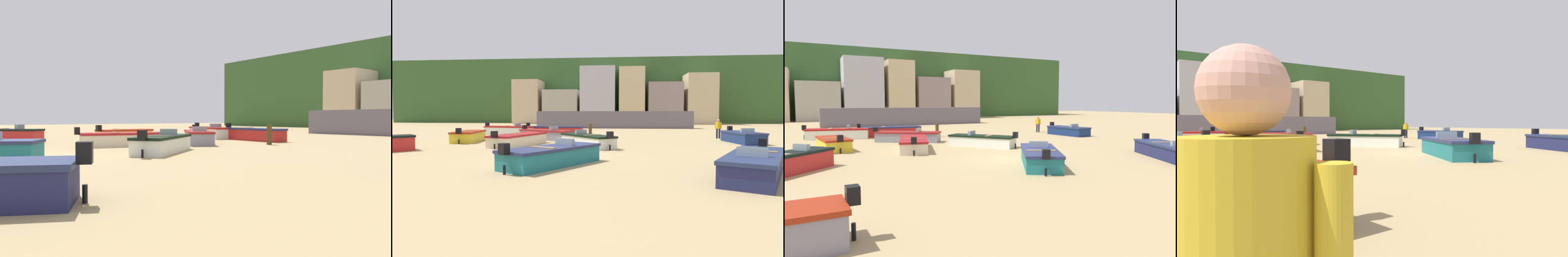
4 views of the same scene
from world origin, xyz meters
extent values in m
plane|color=tan|center=(0.00, 0.00, 0.00)|extent=(160.00, 160.00, 0.00)
cube|color=#C8B28D|center=(-14.53, 47.21, 4.17)|extent=(4.95, 6.42, 8.33)
cube|color=black|center=(8.81, -1.34, 0.92)|extent=(0.41, 0.40, 0.40)
cylinder|color=black|center=(8.81, -1.34, 0.17)|extent=(0.13, 0.13, 0.34)
cube|color=white|center=(-7.41, 15.06, 0.37)|extent=(4.96, 2.52, 0.74)
cube|color=#A21613|center=(-7.41, 15.06, 0.80)|extent=(5.07, 2.62, 0.12)
cube|color=black|center=(-9.90, 15.62, 0.98)|extent=(0.34, 0.37, 0.40)
cylinder|color=black|center=(-9.90, 15.62, 0.18)|extent=(0.12, 0.12, 0.37)
cube|color=#8C9EA8|center=(-6.60, 14.88, 1.00)|extent=(0.40, 0.93, 0.28)
cube|color=#8D6B4E|center=(-7.99, 15.19, 0.85)|extent=(0.52, 1.31, 0.08)
cube|color=gold|center=(-8.21, 8.08, 0.33)|extent=(1.91, 3.83, 0.67)
cube|color=#A12811|center=(-8.21, 8.08, 0.73)|extent=(2.01, 3.94, 0.12)
cube|color=black|center=(-7.96, 6.08, 0.91)|extent=(0.35, 0.32, 0.40)
cylinder|color=black|center=(-7.96, 6.08, 0.17)|extent=(0.11, 0.11, 0.33)
cube|color=olive|center=(-8.15, 7.63, 0.78)|extent=(1.27, 0.39, 0.08)
cube|color=red|center=(-10.36, 1.24, 0.38)|extent=(3.61, 3.69, 0.76)
cube|color=black|center=(-10.36, 1.24, 0.82)|extent=(3.74, 3.82, 0.12)
cube|color=#8C9EA8|center=(-9.89, 1.74, 1.02)|extent=(0.69, 0.67, 0.28)
cube|color=#93754E|center=(-10.70, 0.89, 0.87)|extent=(0.95, 0.92, 0.08)
cube|color=beige|center=(-3.67, 5.82, 0.32)|extent=(2.78, 5.04, 0.63)
cube|color=maroon|center=(-3.67, 5.82, 0.69)|extent=(2.89, 5.16, 0.12)
cube|color=black|center=(-4.35, 3.33, 0.87)|extent=(0.38, 0.35, 0.40)
cylinder|color=black|center=(-4.35, 3.33, 0.16)|extent=(0.12, 0.12, 0.32)
cube|color=#946A4C|center=(-3.83, 5.24, 0.74)|extent=(1.35, 0.58, 0.08)
cube|color=#B3211F|center=(-3.01, 15.27, 0.37)|extent=(5.13, 1.45, 0.74)
cube|color=#1F264F|center=(-3.01, 15.27, 0.80)|extent=(5.24, 1.54, 0.12)
cube|color=black|center=(-5.73, 15.42, 0.98)|extent=(0.30, 0.33, 0.40)
cylinder|color=black|center=(-5.73, 15.42, 0.19)|extent=(0.11, 0.11, 0.37)
cube|color=#95664A|center=(-3.65, 15.30, 0.85)|extent=(0.29, 1.02, 0.08)
cube|color=white|center=(0.96, 5.34, 0.32)|extent=(3.80, 4.34, 0.65)
cube|color=black|center=(0.96, 5.34, 0.71)|extent=(3.92, 4.47, 0.12)
cube|color=black|center=(2.45, 3.43, 0.89)|extent=(0.42, 0.42, 0.40)
cylinder|color=black|center=(2.45, 3.43, 0.16)|extent=(0.14, 0.14, 0.32)
cube|color=#8C9EA8|center=(0.48, 5.95, 0.91)|extent=(0.75, 0.65, 0.28)
cube|color=olive|center=(1.31, 4.90, 0.76)|extent=(1.04, 0.88, 0.08)
cube|color=gray|center=(-2.82, 10.28, 0.33)|extent=(4.75, 3.69, 0.67)
cube|color=maroon|center=(-2.82, 10.28, 0.73)|extent=(4.88, 3.81, 0.12)
cube|color=black|center=(-4.99, 11.64, 0.91)|extent=(0.41, 0.42, 0.40)
cylinder|color=black|center=(-4.99, 11.64, 0.17)|extent=(0.14, 0.14, 0.33)
cube|color=#8C9EA8|center=(-2.12, 9.84, 0.93)|extent=(0.61, 0.80, 0.28)
cylinder|color=#4B371C|center=(0.47, 12.98, 0.59)|extent=(0.30, 0.30, 1.19)
camera|label=1|loc=(15.49, -3.92, 1.54)|focal=35.00mm
camera|label=2|loc=(2.95, -15.17, 2.18)|focal=29.90mm
camera|label=3|loc=(-9.59, -15.13, 2.99)|focal=31.17mm
camera|label=4|loc=(-11.34, -11.76, 1.43)|focal=31.16mm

